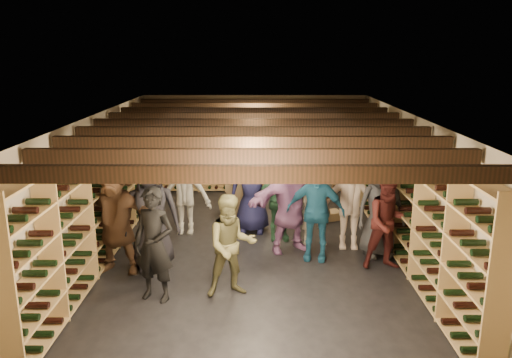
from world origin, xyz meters
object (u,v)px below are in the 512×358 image
object	(u,v)px
crate_stack_right	(252,202)
person_0	(151,214)
crate_stack_left	(239,195)
crate_loose	(329,216)
person_10	(279,201)
person_4	(315,212)
person_11	(290,200)
person_12	(381,207)
person_1	(154,245)
person_5	(116,216)
person_6	(252,188)
person_9	(184,193)
person_8	(388,222)
person_3	(351,201)
person_7	(317,199)
person_2	(231,246)

from	to	relation	value
crate_stack_right	person_0	distance (m)	3.55
crate_stack_left	crate_loose	world-z (taller)	crate_stack_left
person_10	person_4	bearing A→B (deg)	-65.58
person_11	person_12	xyz separation A→B (m)	(1.54, -0.22, -0.05)
person_1	person_12	distance (m)	3.91
person_1	person_5	distance (m)	1.25
person_6	crate_stack_right	bearing A→B (deg)	95.41
person_5	person_12	bearing A→B (deg)	18.96
crate_loose	person_0	bearing A→B (deg)	-143.23
person_6	person_10	xyz separation A→B (m)	(0.50, -0.45, -0.12)
person_9	person_10	size ratio (longest dim) A/B	1.09
crate_loose	person_5	distance (m)	4.62
person_11	person_6	bearing A→B (deg)	101.42
crate_stack_right	person_6	world-z (taller)	person_6
person_10	person_9	bearing A→B (deg)	161.89
crate_stack_right	person_8	bearing A→B (deg)	-54.15
person_3	person_5	world-z (taller)	person_5
person_3	crate_stack_left	bearing A→B (deg)	140.84
person_3	person_12	bearing A→B (deg)	-28.50
person_7	person_2	bearing A→B (deg)	-150.58
crate_stack_right	crate_loose	size ratio (longest dim) A/B	1.07
person_3	person_10	bearing A→B (deg)	165.11
person_1	person_6	bearing A→B (deg)	83.83
person_5	person_12	xyz separation A→B (m)	(4.36, 0.65, -0.05)
person_5	person_9	world-z (taller)	person_5
person_6	person_11	distance (m)	1.18
person_7	person_11	xyz separation A→B (m)	(-0.50, -0.25, 0.04)
person_8	person_10	size ratio (longest dim) A/B	1.05
person_10	person_11	bearing A→B (deg)	-79.54
person_5	person_6	size ratio (longest dim) A/B	1.06
person_5	person_11	world-z (taller)	person_5
person_1	person_11	world-z (taller)	person_11
person_4	person_5	size ratio (longest dim) A/B	0.90
person_1	person_3	xyz separation A→B (m)	(3.10, 1.91, 0.06)
person_2	person_9	size ratio (longest dim) A/B	0.92
person_10	crate_stack_right	bearing A→B (deg)	97.29
person_11	crate_stack_left	bearing A→B (deg)	91.91
person_7	person_12	world-z (taller)	person_7
person_8	person_12	world-z (taller)	person_12
person_3	person_9	distance (m)	3.15
person_3	person_5	distance (m)	4.01
person_3	person_6	world-z (taller)	person_3
person_9	person_3	bearing A→B (deg)	-9.03
person_2	person_10	xyz separation A→B (m)	(0.77, 2.20, -0.00)
crate_stack_left	person_2	world-z (taller)	person_2
person_10	person_12	size ratio (longest dim) A/B	0.86
person_10	person_11	xyz separation A→B (m)	(0.18, -0.52, 0.17)
person_8	person_1	bearing A→B (deg)	-168.93
crate_stack_left	person_3	world-z (taller)	person_3
crate_loose	person_2	distance (m)	3.90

